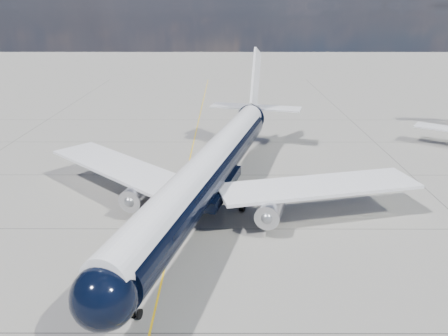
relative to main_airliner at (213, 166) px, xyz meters
The scene contains 3 objects.
ground 15.79m from the main_airliner, 104.79° to the left, with size 320.00×320.00×0.00m, color gray.
taxiway_centerline 11.35m from the main_airliner, 111.93° to the left, with size 0.16×160.00×0.01m, color yellow.
main_airliner is the anchor object (origin of this frame).
Camera 1 is at (5.19, -29.16, 21.18)m, focal length 35.00 mm.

